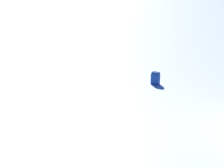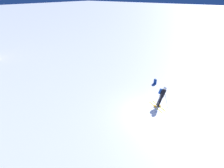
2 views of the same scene
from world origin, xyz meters
TOP-DOWN VIEW (x-y plane):
  - spare_backpack at (5.03, 1.90)m, footprint 0.37×0.36m

SIDE VIEW (x-z plane):
  - spare_backpack at x=5.03m, z-range -0.01..0.49m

